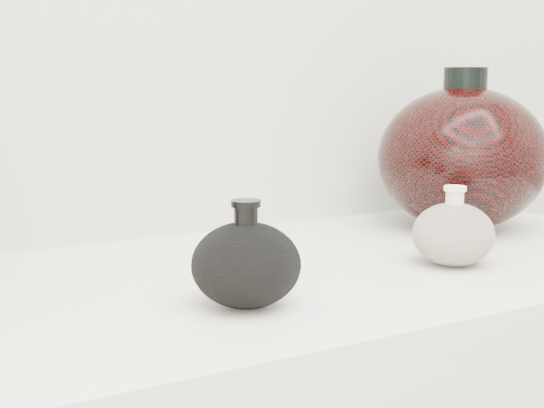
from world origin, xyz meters
TOP-DOWN VIEW (x-y plane):
  - black_gourd_vase at (-0.06, 0.84)m, footprint 0.14×0.14m
  - cream_gourd_vase at (0.24, 0.87)m, footprint 0.12×0.12m
  - right_round_pot at (0.40, 1.03)m, footprint 0.29×0.29m

SIDE VIEW (x-z plane):
  - cream_gourd_vase at x=0.24m, z-range 0.89..0.99m
  - black_gourd_vase at x=-0.06m, z-range 0.89..1.00m
  - right_round_pot at x=0.40m, z-range 0.89..1.13m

